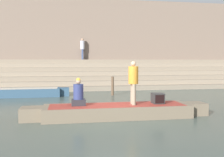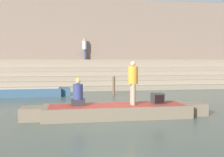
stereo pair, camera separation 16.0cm
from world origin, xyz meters
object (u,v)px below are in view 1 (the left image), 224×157
at_px(moored_boat_shore, 27,92).
at_px(person_rowing, 78,95).
at_px(person_on_steps, 82,47).
at_px(person_standing, 133,80).
at_px(rowboat_main, 117,111).
at_px(mooring_post, 113,86).
at_px(tv_set, 158,98).

bearing_deg(moored_boat_shore, person_rowing, -71.76).
xyz_separation_m(person_rowing, person_on_steps, (0.93, 13.04, 2.39)).
bearing_deg(person_standing, person_rowing, 172.31).
relative_size(rowboat_main, mooring_post, 6.04).
xyz_separation_m(person_standing, person_on_steps, (-1.10, 13.20, 1.86)).
bearing_deg(moored_boat_shore, rowboat_main, -62.38).
xyz_separation_m(person_rowing, mooring_post, (2.32, 6.04, -0.29)).
relative_size(person_standing, tv_set, 3.57).
bearing_deg(moored_boat_shore, mooring_post, -8.95).
xyz_separation_m(tv_set, person_on_steps, (-2.09, 13.11, 2.58)).
relative_size(rowboat_main, tv_set, 15.35).
bearing_deg(person_rowing, person_standing, -2.00).
bearing_deg(person_standing, person_on_steps, 91.45).
relative_size(rowboat_main, person_on_steps, 3.83).
relative_size(rowboat_main, person_rowing, 6.83).
relative_size(person_rowing, tv_set, 2.25).
bearing_deg(moored_boat_shore, tv_set, -53.35).
xyz_separation_m(moored_boat_shore, person_on_steps, (3.69, 6.67, 3.00)).
height_order(rowboat_main, mooring_post, mooring_post).
bearing_deg(tv_set, person_on_steps, 102.51).
bearing_deg(person_rowing, mooring_post, 71.35).
distance_m(rowboat_main, mooring_post, 6.24).
distance_m(tv_set, mooring_post, 6.16).
relative_size(rowboat_main, person_standing, 4.30).
relative_size(rowboat_main, moored_boat_shore, 1.40).
distance_m(person_standing, person_on_steps, 13.37).
xyz_separation_m(mooring_post, person_on_steps, (-1.40, 7.00, 2.68)).
bearing_deg(person_on_steps, rowboat_main, -177.70).
distance_m(rowboat_main, person_rowing, 1.56).
distance_m(person_standing, mooring_post, 6.26).
bearing_deg(rowboat_main, mooring_post, 83.87).
bearing_deg(rowboat_main, person_on_steps, 94.30).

